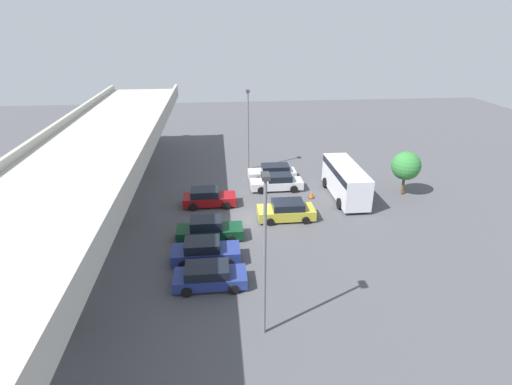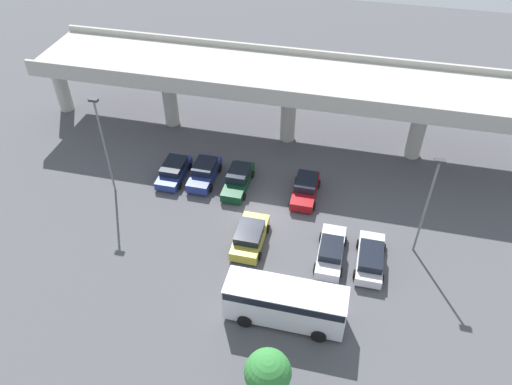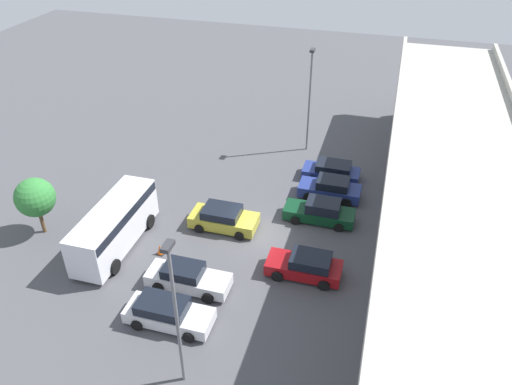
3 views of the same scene
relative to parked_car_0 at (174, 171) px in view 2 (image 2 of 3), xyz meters
The scene contains 14 objects.
ground_plane 9.14m from the parked_car_0, 23.75° to the right, with size 97.99×97.99×0.00m, color #4C4C51.
highway_overpass 12.57m from the parked_car_0, 43.25° to the left, with size 47.10×7.96×7.28m.
parked_car_0 is the anchor object (origin of this frame).
parked_car_1 2.65m from the parked_car_0, ahead, with size 2.08×4.45×1.58m.
parked_car_2 5.64m from the parked_car_0, ahead, with size 1.98×4.79×1.59m.
parked_car_3 10.13m from the parked_car_0, 36.50° to the right, with size 2.25×4.50×1.50m.
parked_car_4 11.28m from the parked_car_0, ahead, with size 2.08×4.44×1.51m.
parked_car_5 15.38m from the parked_car_0, 23.60° to the right, with size 1.97×4.85×1.50m.
parked_car_6 17.95m from the parked_car_0, 19.99° to the right, with size 2.06×4.69×1.44m.
shuttle_bus 16.84m from the parked_car_0, 45.12° to the right, with size 7.55×2.55×2.90m.
lamp_post_near_aisle 6.66m from the parked_car_0, 146.49° to the right, with size 0.70×0.35×8.67m.
lamp_post_mid_lot 20.73m from the parked_car_0, 11.20° to the right, with size 0.70×0.35×8.27m.
tree_front_left 21.14m from the parked_car_0, 55.51° to the right, with size 2.55×2.55×4.02m.
traffic_cone 14.87m from the parked_car_0, 36.93° to the right, with size 0.44×0.44×0.70m.
Camera 2 is at (6.08, -26.97, 27.11)m, focal length 35.00 mm.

